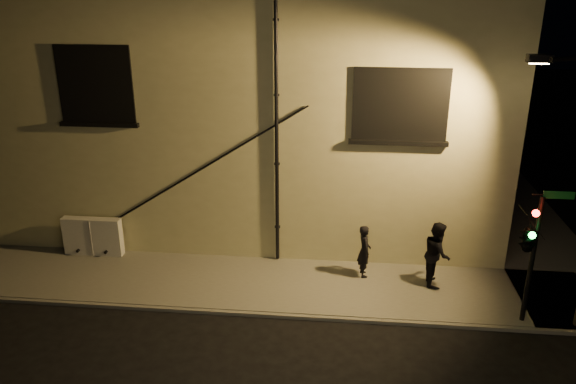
# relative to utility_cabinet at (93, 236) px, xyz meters

# --- Properties ---
(ground) EXTENTS (90.00, 90.00, 0.00)m
(ground) POSITION_rel_utility_cabinet_xyz_m (7.55, -2.70, -0.72)
(ground) COLOR black
(sidewalk) EXTENTS (21.00, 16.00, 0.12)m
(sidewalk) POSITION_rel_utility_cabinet_xyz_m (8.77, 1.69, -0.66)
(sidewalk) COLOR #606057
(sidewalk) RESTS_ON ground
(building) EXTENTS (16.20, 12.23, 8.80)m
(building) POSITION_rel_utility_cabinet_xyz_m (4.55, 6.29, 3.68)
(building) COLOR #BDB987
(building) RESTS_ON ground
(utility_cabinet) EXTENTS (1.83, 0.31, 1.21)m
(utility_cabinet) POSITION_rel_utility_cabinet_xyz_m (0.00, 0.00, 0.00)
(utility_cabinet) COLOR beige
(utility_cabinet) RESTS_ON sidewalk
(pedestrian_a) EXTENTS (0.47, 0.63, 1.56)m
(pedestrian_a) POSITION_rel_utility_cabinet_xyz_m (8.35, -0.50, 0.18)
(pedestrian_a) COLOR black
(pedestrian_a) RESTS_ON sidewalk
(pedestrian_b) EXTENTS (0.73, 0.92, 1.85)m
(pedestrian_b) POSITION_rel_utility_cabinet_xyz_m (10.35, -0.75, 0.32)
(pedestrian_b) COLOR black
(pedestrian_b) RESTS_ON sidewalk
(traffic_signal) EXTENTS (1.14, 2.02, 3.49)m
(traffic_signal) POSITION_rel_utility_cabinet_xyz_m (12.11, -2.51, 1.75)
(traffic_signal) COLOR black
(traffic_signal) RESTS_ON sidewalk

